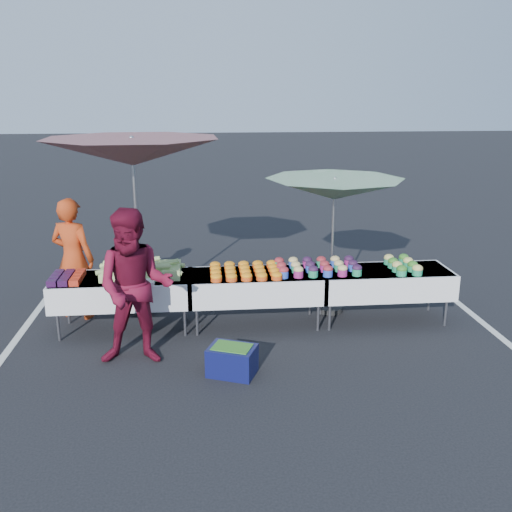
{
  "coord_description": "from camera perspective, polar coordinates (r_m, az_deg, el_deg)",
  "views": [
    {
      "loc": [
        -0.71,
        -7.39,
        3.13
      ],
      "look_at": [
        0.0,
        0.0,
        1.0
      ],
      "focal_mm": 40.0,
      "sensor_mm": 36.0,
      "label": 1
    }
  ],
  "objects": [
    {
      "name": "ground",
      "position": [
        8.06,
        0.0,
        -6.85
      ],
      "size": [
        80.0,
        80.0,
        0.0
      ],
      "primitive_type": "plane",
      "color": "black"
    },
    {
      "name": "stripe_left",
      "position": [
        8.4,
        -22.45,
        -7.14
      ],
      "size": [
        0.1,
        5.0,
        0.0
      ],
      "primitive_type": "cube",
      "color": "silver",
      "rests_on": "ground"
    },
    {
      "name": "stripe_right",
      "position": [
        8.93,
        21.0,
        -5.62
      ],
      "size": [
        0.1,
        5.0,
        0.0
      ],
      "primitive_type": "cube",
      "color": "silver",
      "rests_on": "ground"
    },
    {
      "name": "table_left",
      "position": [
        7.89,
        -13.14,
        -3.26
      ],
      "size": [
        1.86,
        0.81,
        0.75
      ],
      "color": "white",
      "rests_on": "ground"
    },
    {
      "name": "table_center",
      "position": [
        7.85,
        0.0,
        -2.92
      ],
      "size": [
        1.86,
        0.81,
        0.75
      ],
      "color": "white",
      "rests_on": "ground"
    },
    {
      "name": "table_right",
      "position": [
        8.21,
        12.61,
        -2.46
      ],
      "size": [
        1.86,
        0.81,
        0.75
      ],
      "color": "white",
      "rests_on": "ground"
    },
    {
      "name": "berry_punnets",
      "position": [
        7.9,
        -18.39,
        -2.07
      ],
      "size": [
        0.4,
        0.54,
        0.08
      ],
      "color": "black",
      "rests_on": "table_left"
    },
    {
      "name": "corn_pile",
      "position": [
        7.83,
        -11.35,
        -1.33
      ],
      "size": [
        1.16,
        0.57,
        0.26
      ],
      "color": "#9FC766",
      "rests_on": "table_left"
    },
    {
      "name": "plastic_bags",
      "position": [
        7.52,
        -11.25,
        -2.58
      ],
      "size": [
        0.3,
        0.25,
        0.05
      ],
      "primitive_type": "cube",
      "color": "white",
      "rests_on": "table_left"
    },
    {
      "name": "carrot_bowls",
      "position": [
        7.76,
        -1.1,
        -1.47
      ],
      "size": [
        0.95,
        0.69,
        0.11
      ],
      "color": "#DA4C18",
      "rests_on": "table_center"
    },
    {
      "name": "potato_cups",
      "position": [
        7.9,
        6.15,
        -1.02
      ],
      "size": [
        1.14,
        0.58,
        0.16
      ],
      "color": "blue",
      "rests_on": "table_right"
    },
    {
      "name": "bean_baskets",
      "position": [
        8.22,
        14.46,
        -0.83
      ],
      "size": [
        0.36,
        0.68,
        0.15
      ],
      "color": "#249160",
      "rests_on": "table_right"
    },
    {
      "name": "vendor",
      "position": [
        8.46,
        -17.82,
        -0.26
      ],
      "size": [
        0.74,
        0.62,
        1.75
      ],
      "primitive_type": "imported",
      "rotation": [
        0.0,
        0.0,
        2.77
      ],
      "color": "#B63A14",
      "rests_on": "ground"
    },
    {
      "name": "customer",
      "position": [
        6.81,
        -12.0,
        -3.11
      ],
      "size": [
        0.95,
        0.75,
        1.88
      ],
      "primitive_type": "imported",
      "rotation": [
        0.0,
        0.0,
        -0.05
      ],
      "color": "maroon",
      "rests_on": "ground"
    },
    {
      "name": "umbrella_left",
      "position": [
        8.2,
        -12.26,
        10.01
      ],
      "size": [
        3.22,
        3.22,
        2.57
      ],
      "rotation": [
        0.0,
        0.0,
        -0.35
      ],
      "color": "black",
      "rests_on": "ground"
    },
    {
      "name": "umbrella_right",
      "position": [
        8.12,
        7.85,
        6.55
      ],
      "size": [
        2.18,
        2.18,
        2.01
      ],
      "rotation": [
        0.0,
        0.0,
        -0.12
      ],
      "color": "black",
      "rests_on": "ground"
    },
    {
      "name": "storage_bin",
      "position": [
        6.66,
        -2.4,
        -10.33
      ],
      "size": [
        0.63,
        0.55,
        0.34
      ],
      "rotation": [
        0.0,
        0.0,
        -0.39
      ],
      "color": "#0D1144",
      "rests_on": "ground"
    }
  ]
}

